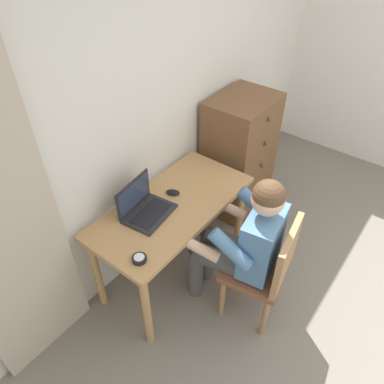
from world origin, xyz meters
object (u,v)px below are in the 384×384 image
Objects in this scene: laptop at (144,207)px; computer_mouse at (173,192)px; dresser at (239,156)px; desk_clock at (139,259)px; desk at (173,216)px; chair at (266,267)px; person_seated at (244,239)px.

laptop is 0.27m from computer_mouse.
desk_clock is at bearing -170.90° from dresser.
desk is 0.26m from laptop.
dresser is (1.03, 0.08, -0.06)m from desk.
dresser is at bearing 41.17° from chair.
desk_clock is (-0.59, -0.24, -0.00)m from computer_mouse.
dresser is 0.95× the size of person_seated.
chair is 0.73× the size of person_seated.
desk_clock is at bearing -161.51° from desk.
desk_clock is at bearing -140.83° from laptop.
chair is (0.11, -0.72, -0.14)m from desk.
chair is at bearing -112.74° from computer_mouse.
desk_clock is (-0.59, 0.37, 0.08)m from person_seated.
chair reaches higher than computer_mouse.
dresser is 12.65× the size of desk_clock.
person_seated is 0.70m from laptop.
laptop is at bearing 151.41° from desk.
person_seated is at bearing -80.98° from desk.
chair is 9.80× the size of desk_clock.
desk is at bearing -167.71° from computer_mouse.
person_seated is (0.09, -0.54, 0.04)m from desk.
dresser is 1.23m from laptop.
dresser reaches higher than desk.
laptop reaches higher than chair.
chair is at bearing -138.83° from dresser.
dresser is 11.38× the size of computer_mouse.
desk is 0.54m from desk_clock.
computer_mouse is 0.64m from desk_clock.
laptop is (-0.18, 0.10, 0.16)m from desk.
chair is at bearing -81.46° from person_seated.
desk is 1.04× the size of person_seated.
desk is 1.03m from dresser.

